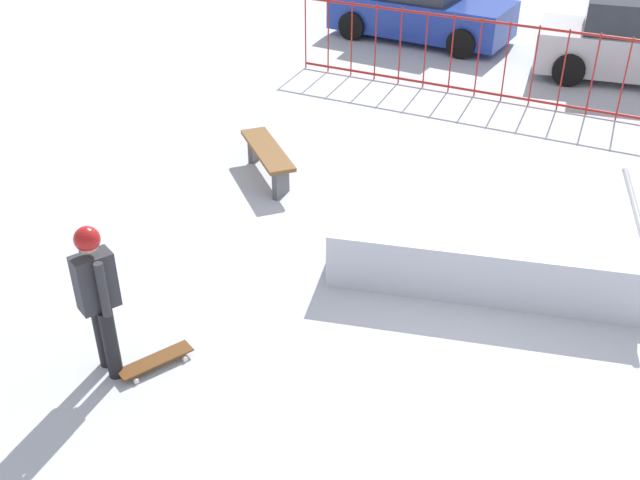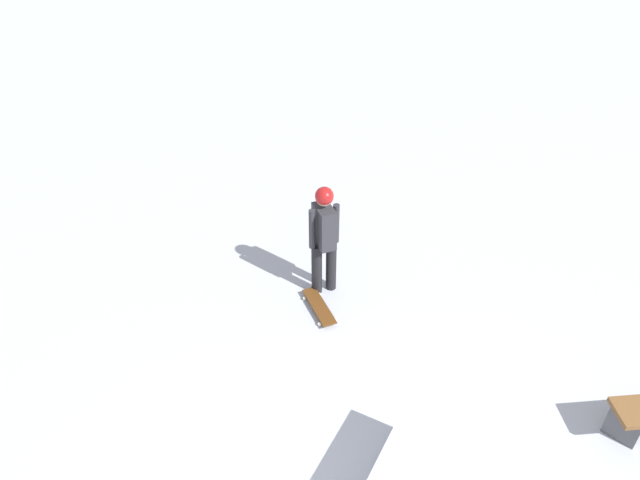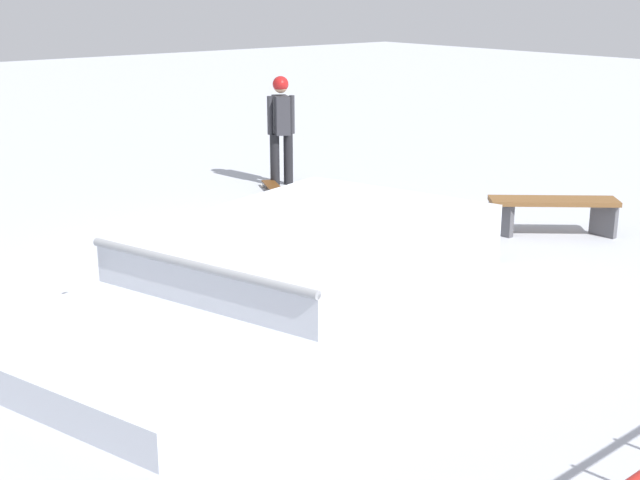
# 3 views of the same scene
# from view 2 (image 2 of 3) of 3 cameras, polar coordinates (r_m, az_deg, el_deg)

# --- Properties ---
(skater) EXTENTS (0.41, 0.44, 1.73)m
(skater) POSITION_cam_2_polar(r_m,az_deg,el_deg) (8.08, 0.40, 0.66)
(skater) COLOR black
(skater) RESTS_ON ground
(skateboard) EXTENTS (0.51, 0.81, 0.09)m
(skateboard) POSITION_cam_2_polar(r_m,az_deg,el_deg) (8.32, -0.08, -6.38)
(skateboard) COLOR #593314
(skateboard) RESTS_ON ground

